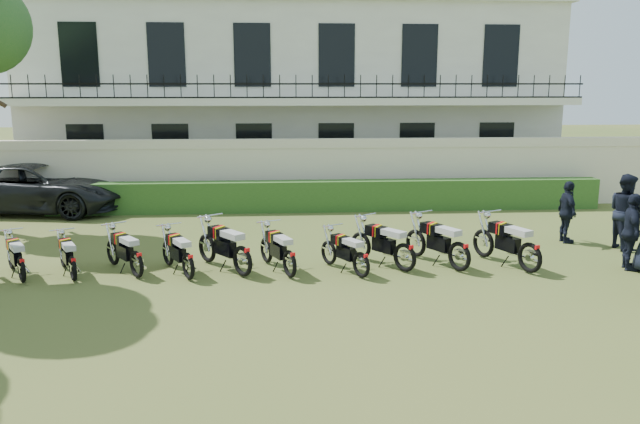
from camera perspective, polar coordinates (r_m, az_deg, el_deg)
The scene contains 18 objects.
ground at distance 13.49m, azimuth -1.01°, elevation -6.03°, with size 100.00×100.00×0.00m, color #415421.
perimeter_wall at distance 21.05m, azimuth -2.10°, elevation 3.63°, with size 30.00×0.35×2.30m.
hedge at distance 20.42m, azimuth 0.79°, elevation 1.49°, with size 18.00×0.60×1.00m, color #24491A.
building at distance 26.81m, azimuth -2.54°, elevation 10.78°, with size 20.40×9.60×7.40m.
motorcycle_0 at distance 14.39m, azimuth -25.66°, elevation -4.25°, with size 0.98×1.53×0.95m.
motorcycle_1 at distance 14.08m, azimuth -21.70°, elevation -4.31°, with size 0.88×1.54×0.92m.
motorcycle_2 at distance 13.85m, azimuth -16.45°, elevation -4.02°, with size 1.18×1.55×1.02m.
motorcycle_3 at distance 13.46m, azimuth -11.98°, elevation -4.27°, with size 0.98×1.65×1.00m.
motorcycle_4 at distance 13.46m, azimuth -7.11°, elevation -3.79°, with size 1.36×1.75×1.15m.
motorcycle_5 at distance 13.32m, azimuth -2.80°, elevation -4.15°, with size 0.89×1.77×1.03m.
motorcycle_6 at distance 13.34m, azimuth 3.80°, elevation -4.26°, with size 0.97×1.57×0.96m.
motorcycle_7 at distance 13.83m, azimuth 7.78°, elevation -3.50°, with size 1.30×1.67×1.10m.
motorcycle_8 at distance 14.08m, azimuth 12.65°, elevation -3.34°, with size 1.12×1.86×1.14m.
motorcycle_9 at distance 14.36m, azimuth 18.68°, elevation -3.33°, with size 1.03×1.98×1.16m.
suv at distance 22.13m, azimuth -24.26°, elevation 2.01°, with size 2.63×5.69×1.58m, color black.
officer_2 at distance 15.49m, azimuth 26.60°, elevation -1.64°, with size 1.02×0.42×1.73m, color black.
officer_4 at distance 17.40m, azimuth 26.16°, elevation 0.04°, with size 0.93×0.72×1.91m, color black.
officer_5 at distance 17.49m, azimuth 21.66°, elevation -0.01°, with size 0.96×0.40×1.63m, color black.
Camera 1 is at (-0.62, -12.84, 4.08)m, focal length 35.00 mm.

